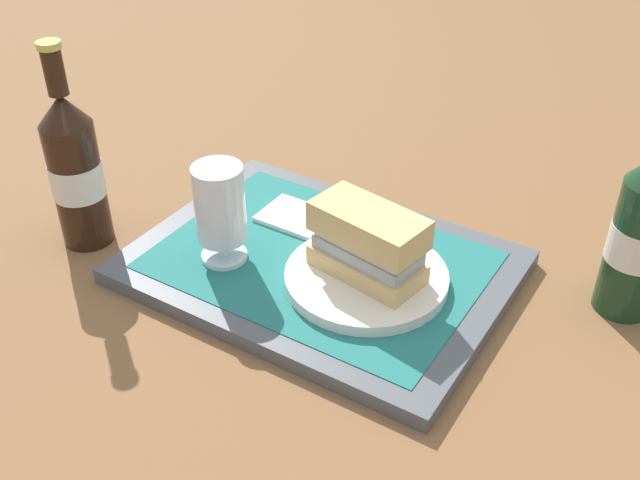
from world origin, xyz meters
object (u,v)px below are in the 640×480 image
(sandwich, at_px, (366,241))
(beer_glass, at_px, (220,211))
(beer_bottle, at_px, (75,169))
(plate, at_px, (366,277))

(sandwich, xyz_separation_m, beer_glass, (0.17, 0.05, 0.01))
(beer_glass, height_order, beer_bottle, beer_bottle)
(plate, bearing_deg, beer_bottle, 13.48)
(plate, relative_size, beer_glass, 1.52)
(plate, distance_m, sandwich, 0.05)
(sandwich, height_order, beer_glass, beer_glass)
(beer_glass, relative_size, beer_bottle, 0.47)
(plate, height_order, beer_bottle, beer_bottle)
(plate, xyz_separation_m, beer_bottle, (0.36, 0.09, 0.08))
(sandwich, distance_m, beer_bottle, 0.37)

